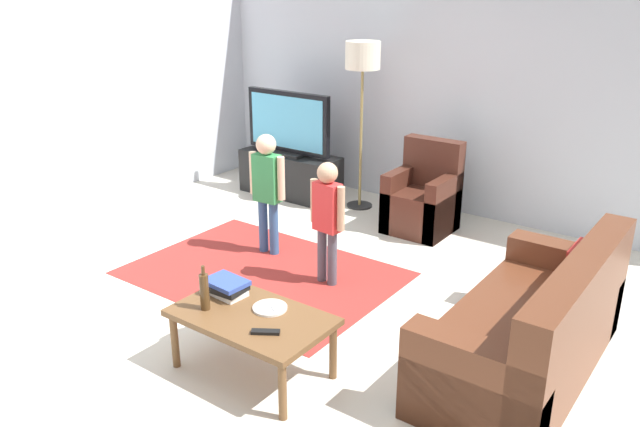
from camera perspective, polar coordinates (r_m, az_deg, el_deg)
The scene contains 16 objects.
ground at distance 4.85m, azimuth -4.24°, elevation -9.23°, with size 7.80×7.80×0.00m, color beige.
wall_back at distance 6.85m, azimuth 12.17°, elevation 11.22°, with size 6.00×0.12×2.70m, color silver.
wall_left at distance 6.67m, azimuth -24.95°, elevation 9.55°, with size 0.12×6.00×2.70m, color silver.
area_rug at distance 5.52m, azimuth -5.09°, elevation -5.33°, with size 2.20×1.60×0.01m, color #9E2D28.
tv_stand at distance 7.37m, azimuth -2.67°, elevation 3.46°, with size 1.20×0.44×0.50m.
tv at distance 7.20m, azimuth -2.86°, elevation 8.01°, with size 1.10×0.28×0.71m.
couch at distance 4.30m, azimuth 18.79°, elevation -10.17°, with size 0.80×1.80×0.86m.
armchair at distance 6.43m, azimuth 9.26°, elevation 1.11°, with size 0.60×0.60×0.90m.
floor_lamp at distance 6.73m, azimuth 3.83°, elevation 13.13°, with size 0.36×0.36×1.78m.
child_near_tv at distance 5.69m, azimuth -4.74°, elevation 2.71°, with size 0.37×0.18×1.11m.
child_center at distance 5.10m, azimuth 0.66°, elevation 0.11°, with size 0.35×0.17×1.04m.
coffee_table at distance 4.07m, azimuth -6.13°, elevation -9.54°, with size 1.00×0.60×0.42m.
book_stack at distance 4.28m, azimuth -8.37°, elevation -6.52°, with size 0.29×0.22×0.10m.
bottle at distance 4.09m, azimuth -10.29°, elevation -6.84°, with size 0.06×0.06×0.30m.
tv_remote at distance 3.84m, azimuth -4.89°, elevation -10.50°, with size 0.17×0.05×0.02m, color black.
plate at distance 4.09m, azimuth -4.49°, elevation -8.41°, with size 0.22×0.22×0.02m.
Camera 1 is at (2.77, -3.18, 2.40)m, focal length 35.81 mm.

